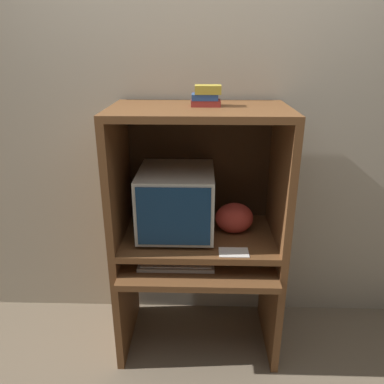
# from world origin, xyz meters

# --- Properties ---
(ground_plane) EXTENTS (12.00, 12.00, 0.00)m
(ground_plane) POSITION_xyz_m (0.00, 0.00, 0.00)
(ground_plane) COLOR #756651
(wall_back) EXTENTS (6.00, 0.06, 2.60)m
(wall_back) POSITION_xyz_m (0.00, 0.62, 1.30)
(wall_back) COLOR #B2A893
(wall_back) RESTS_ON ground_plane
(desk_base) EXTENTS (0.93, 0.62, 0.63)m
(desk_base) POSITION_xyz_m (0.00, 0.23, 0.40)
(desk_base) COLOR brown
(desk_base) RESTS_ON ground_plane
(desk_monitor_shelf) EXTENTS (0.93, 0.56, 0.12)m
(desk_monitor_shelf) POSITION_xyz_m (0.00, 0.28, 0.72)
(desk_monitor_shelf) COLOR brown
(desk_monitor_shelf) RESTS_ON desk_base
(hutch_upper) EXTENTS (0.93, 0.56, 0.72)m
(hutch_upper) POSITION_xyz_m (0.00, 0.31, 1.21)
(hutch_upper) COLOR brown
(hutch_upper) RESTS_ON desk_monitor_shelf
(crt_monitor) EXTENTS (0.41, 0.45, 0.37)m
(crt_monitor) POSITION_xyz_m (-0.13, 0.30, 0.94)
(crt_monitor) COLOR beige
(crt_monitor) RESTS_ON desk_monitor_shelf
(keyboard) EXTENTS (0.42, 0.15, 0.03)m
(keyboard) POSITION_xyz_m (-0.12, 0.13, 0.64)
(keyboard) COLOR beige
(keyboard) RESTS_ON desk_base
(mouse) EXTENTS (0.07, 0.05, 0.03)m
(mouse) POSITION_xyz_m (0.16, 0.14, 0.64)
(mouse) COLOR #28282B
(mouse) RESTS_ON desk_base
(snack_bag) EXTENTS (0.22, 0.16, 0.18)m
(snack_bag) POSITION_xyz_m (0.20, 0.31, 0.84)
(snack_bag) COLOR #BC382D
(snack_bag) RESTS_ON desk_monitor_shelf
(book_stack) EXTENTS (0.15, 0.11, 0.10)m
(book_stack) POSITION_xyz_m (0.03, 0.31, 1.52)
(book_stack) COLOR maroon
(book_stack) RESTS_ON hutch_upper
(paper_card) EXTENTS (0.16, 0.10, 0.00)m
(paper_card) POSITION_xyz_m (0.19, 0.07, 0.75)
(paper_card) COLOR white
(paper_card) RESTS_ON desk_monitor_shelf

